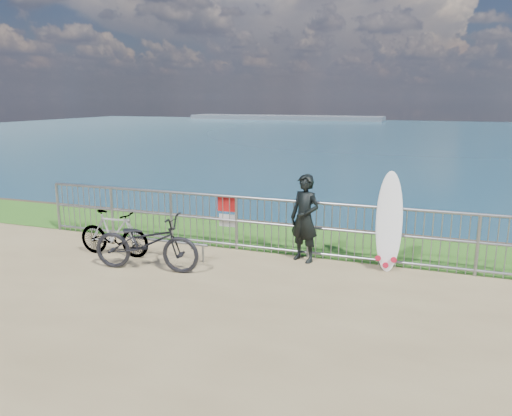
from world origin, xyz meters
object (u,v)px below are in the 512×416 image
at_px(surfer, 305,218).
at_px(surfboard, 389,225).
at_px(bicycle_near, 146,243).
at_px(bicycle_far, 114,233).

xyz_separation_m(surfer, surfboard, (1.53, 0.06, -0.01)).
distance_m(surfboard, bicycle_near, 4.35).
relative_size(surfboard, bicycle_near, 0.91).
bearing_deg(bicycle_far, bicycle_near, -118.05).
bearing_deg(bicycle_near, surfboard, -76.86).
height_order(bicycle_near, bicycle_far, bicycle_near).
height_order(surfer, bicycle_far, surfer).
relative_size(surfer, bicycle_near, 0.85).
height_order(surfboard, bicycle_near, surfboard).
bearing_deg(surfboard, bicycle_far, -168.61).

